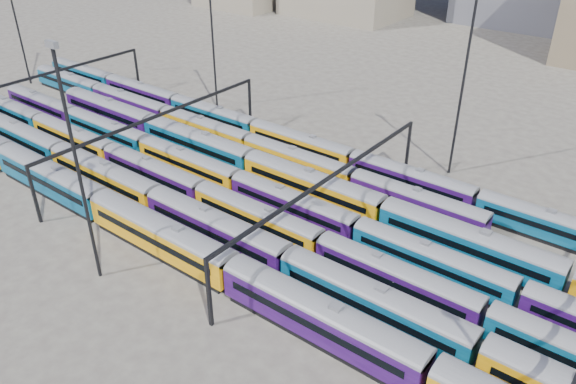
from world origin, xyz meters
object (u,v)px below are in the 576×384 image
Objects in this scene: rake_0 at (160,232)px; mast_2 at (76,161)px; rake_2 at (257,215)px; rake_1 at (156,198)px.

rake_0 is 13.33m from mast_2.
rake_0 is 11.54m from rake_2.
mast_2 is (-7.96, -17.00, 11.55)m from rake_2.
rake_2 is at bearing 60.15° from rake_0.
rake_2 is 5.12× the size of mast_2.
rake_1 is 0.95× the size of rake_2.
rake_2 is (5.74, 10.00, -0.43)m from rake_0.
rake_0 is 0.88× the size of rake_1.
rake_0 is at bearing 72.43° from mast_2.
mast_2 is (-2.22, -7.00, 11.12)m from rake_0.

